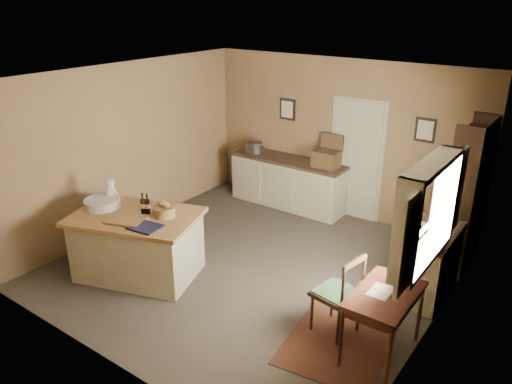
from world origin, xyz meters
TOP-DOWN VIEW (x-y plane):
  - ground at (0.00, 0.00)m, footprint 5.00×5.00m
  - wall_back at (0.00, 2.50)m, footprint 5.00×0.10m
  - wall_front at (0.00, -2.50)m, footprint 5.00×0.10m
  - wall_left at (-2.50, 0.00)m, footprint 0.10×5.00m
  - wall_right at (2.50, 0.00)m, footprint 0.10×5.00m
  - ceiling at (0.00, 0.00)m, footprint 5.00×5.00m
  - door at (0.35, 2.47)m, footprint 0.97×0.06m
  - framed_prints at (0.20, 2.48)m, footprint 2.82×0.02m
  - window at (2.42, -0.20)m, footprint 0.25×1.99m
  - work_island at (-1.19, -1.09)m, footprint 1.93×1.56m
  - sideboard at (-0.81, 2.20)m, footprint 2.19×0.62m
  - rug at (1.75, -0.69)m, footprint 1.31×1.74m
  - writing_desk at (2.20, -0.69)m, footprint 0.60×0.98m
  - desk_chair at (1.62, -0.63)m, footprint 0.54×0.54m
  - right_cabinet at (2.20, 0.76)m, footprint 0.60×1.08m
  - shelving_unit at (2.35, 1.95)m, footprint 0.36×0.95m

SIDE VIEW (x-z plane):
  - ground at x=0.00m, z-range 0.00..0.00m
  - rug at x=1.75m, z-range 0.00..0.01m
  - right_cabinet at x=2.20m, z-range -0.04..0.95m
  - sideboard at x=-0.81m, z-range -0.11..1.07m
  - work_island at x=-1.19m, z-range -0.12..1.08m
  - desk_chair at x=1.62m, z-range 0.00..1.00m
  - writing_desk at x=2.20m, z-range 0.27..1.08m
  - shelving_unit at x=2.35m, z-range 0.00..2.11m
  - door at x=0.35m, z-range 0.00..2.11m
  - wall_back at x=0.00m, z-range 0.00..2.70m
  - wall_front at x=0.00m, z-range 0.00..2.70m
  - wall_left at x=-2.50m, z-range 0.00..2.70m
  - wall_right at x=2.50m, z-range 0.00..2.70m
  - window at x=2.42m, z-range 0.99..2.11m
  - framed_prints at x=0.20m, z-range 1.53..1.91m
  - ceiling at x=0.00m, z-range 2.70..2.70m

